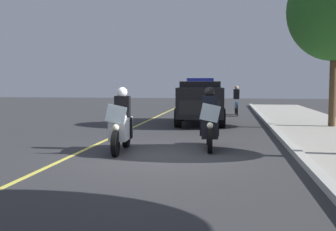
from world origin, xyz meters
The scene contains 8 objects.
ground_plane centered at (0.00, 0.00, 0.00)m, with size 80.00×80.00×0.00m, color #333335.
curb_strip centered at (0.00, 3.44, 0.07)m, with size 48.00×0.24×0.15m, color #B7B5AD.
lane_stripe_center centered at (0.00, -2.18, 0.00)m, with size 48.00×0.12×0.01m, color #E0D14C.
police_motorcycle_lead_left centered at (-0.49, -1.11, 0.70)m, with size 2.14×0.61×1.72m.
police_motorcycle_lead_right centered at (-1.34, 1.20, 0.70)m, with size 2.14×0.61×1.72m.
police_suv centered at (-8.38, 0.44, 1.07)m, with size 5.01×2.33×2.05m.
cyclist_background centered at (-13.52, 2.13, 0.84)m, with size 1.76×0.34×1.69m.
tree_far_back centered at (-7.15, 5.82, 4.68)m, with size 3.73×3.73×6.58m.
Camera 1 is at (10.22, 1.73, 1.83)m, focal length 44.42 mm.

